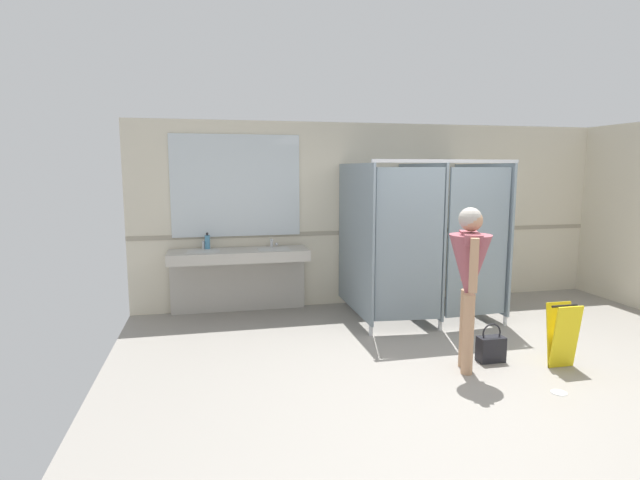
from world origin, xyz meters
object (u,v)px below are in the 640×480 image
handbag (491,348)px  wet_floor_sign (563,335)px  soap_dispenser (207,242)px  person_standing (469,269)px

handbag → wet_floor_sign: bearing=-25.2°
soap_dispenser → handbag: bearing=-40.1°
person_standing → handbag: bearing=21.3°
wet_floor_sign → handbag: bearing=154.8°
soap_dispenser → wet_floor_sign: bearing=-37.8°
person_standing → soap_dispenser: size_ratio=7.21×
person_standing → soap_dispenser: 3.51m
handbag → soap_dispenser: soap_dispenser is taller
person_standing → handbag: size_ratio=3.98×
person_standing → wet_floor_sign: bearing=-8.3°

